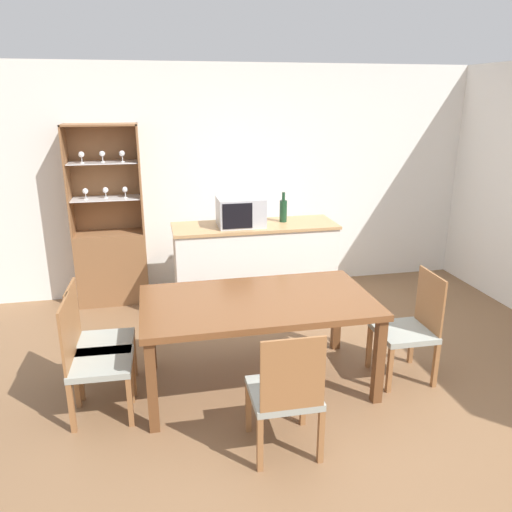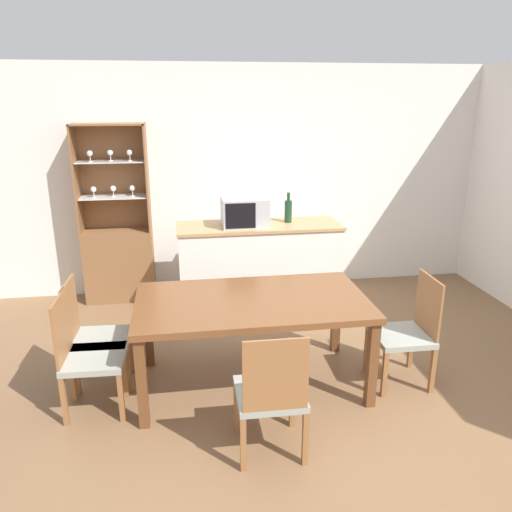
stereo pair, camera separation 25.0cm
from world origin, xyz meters
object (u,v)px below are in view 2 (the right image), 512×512
dining_chair_side_right_near (407,332)px  microwave (245,212)px  dining_chair_head_near (271,394)px  display_cabinet (119,250)px  dining_chair_side_left_far (94,337)px  wine_bottle (288,211)px  dining_chair_side_left_near (87,355)px  dining_table (252,308)px

dining_chair_side_right_near → microwave: (-1.07, 1.62, 0.64)m
dining_chair_head_near → microwave: (0.14, 2.29, 0.64)m
display_cabinet → dining_chair_side_left_far: (-0.01, -1.85, -0.13)m
wine_bottle → dining_chair_side_left_near: bearing=-137.2°
dining_chair_side_right_near → dining_chair_side_left_far: 2.45m
dining_table → display_cabinet: bearing=121.1°
dining_chair_side_left_near → microwave: bearing=142.0°
dining_chair_head_near → dining_chair_side_left_far: bearing=142.1°
dining_table → dining_chair_side_right_near: (1.21, -0.15, -0.22)m
dining_chair_side_left_far → microwave: microwave is taller
dining_chair_head_near → microwave: bearing=87.2°
display_cabinet → wine_bottle: size_ratio=6.13×
microwave → dining_chair_head_near: bearing=-93.6°
dining_table → wine_bottle: (0.62, 1.55, 0.40)m
dining_chair_head_near → dining_chair_side_left_near: same height
dining_chair_head_near → wine_bottle: wine_bottle is taller
dining_chair_head_near → wine_bottle: bearing=76.2°
dining_chair_head_near → dining_chair_side_left_near: size_ratio=1.00×
display_cabinet → dining_chair_side_left_near: bearing=-90.2°
dining_table → wine_bottle: 1.72m
dining_chair_side_right_near → dining_chair_side_left_far: same height
dining_chair_side_left_near → dining_chair_side_right_near: bearing=92.0°
wine_bottle → dining_chair_side_left_far: bearing=-142.5°
dining_table → dining_chair_side_left_near: 1.24m
microwave → dining_table: bearing=-95.5°
dining_table → microwave: 1.54m
microwave → wine_bottle: 0.48m
microwave → wine_bottle: (0.47, 0.08, -0.02)m
dining_table → dining_chair_side_left_far: dining_chair_side_left_far is taller
display_cabinet → wine_bottle: bearing=-13.9°
display_cabinet → wine_bottle: 1.94m
dining_chair_head_near → wine_bottle: size_ratio=2.81×
dining_chair_side_left_near → dining_chair_side_left_far: bearing=-178.0°
dining_chair_side_left_near → dining_chair_head_near: bearing=62.9°
dining_chair_side_right_near → microwave: 2.04m
display_cabinet → microwave: display_cabinet is taller
microwave → dining_chair_side_right_near: bearing=-56.5°
dining_chair_side_right_near → dining_chair_side_left_near: size_ratio=1.00×
display_cabinet → dining_chair_side_left_far: display_cabinet is taller
dining_chair_side_right_near → display_cabinet: bearing=49.3°
dining_chair_side_left_far → dining_chair_side_left_near: same height
dining_table → dining_chair_side_left_far: 1.24m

